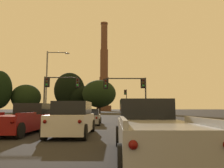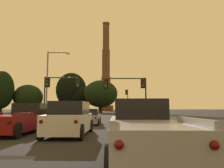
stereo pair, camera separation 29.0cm
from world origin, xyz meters
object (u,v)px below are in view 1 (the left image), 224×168
at_px(suv_center_lane_second, 73,119).
at_px(traffic_light_overhead_right, 131,88).
at_px(traffic_light_overhead_left, 57,87).
at_px(pickup_truck_right_lane_third, 151,130).
at_px(smokestack, 104,76).
at_px(street_lamp, 50,78).
at_px(pickup_truck_left_lane_second, 23,120).
at_px(hatchback_center_lane_front, 90,117).
at_px(traffic_light_far_right, 126,98).
at_px(suv_left_lane_front, 56,115).

xyz_separation_m(suv_center_lane_second, traffic_light_overhead_right, (4.67, 14.13, 3.10)).
bearing_deg(traffic_light_overhead_left, traffic_light_overhead_right, -1.31).
distance_m(pickup_truck_right_lane_third, suv_center_lane_second, 6.37).
bearing_deg(smokestack, traffic_light_overhead_left, -92.14).
distance_m(pickup_truck_right_lane_third, street_lamp, 25.36).
relative_size(pickup_truck_left_lane_second, hatchback_center_lane_front, 1.36).
height_order(suv_center_lane_second, traffic_light_overhead_left, traffic_light_overhead_left).
relative_size(traffic_light_overhead_left, street_lamp, 0.57).
height_order(suv_center_lane_second, traffic_light_far_right, traffic_light_far_right).
bearing_deg(suv_left_lane_front, traffic_light_overhead_right, 45.82).
height_order(traffic_light_far_right, traffic_light_overhead_left, traffic_light_far_right).
height_order(pickup_truck_right_lane_third, traffic_light_overhead_left, traffic_light_overhead_left).
relative_size(pickup_truck_right_lane_third, suv_center_lane_second, 1.12).
height_order(pickup_truck_right_lane_third, traffic_light_far_right, traffic_light_far_right).
height_order(pickup_truck_right_lane_third, street_lamp, street_lamp).
distance_m(hatchback_center_lane_front, traffic_light_overhead_right, 8.22).
distance_m(pickup_truck_left_lane_second, traffic_light_far_right, 41.38).
height_order(pickup_truck_left_lane_second, traffic_light_far_right, traffic_light_far_right).
distance_m(suv_left_lane_front, traffic_light_overhead_left, 8.34).
xyz_separation_m(pickup_truck_right_lane_third, smokestack, (-4.37, 111.78, 18.60)).
relative_size(suv_center_lane_second, traffic_light_overhead_right, 0.92).
bearing_deg(suv_center_lane_second, traffic_light_far_right, 82.92).
xyz_separation_m(suv_left_lane_front, traffic_light_overhead_left, (-1.85, 7.48, 3.17)).
bearing_deg(traffic_light_far_right, pickup_truck_right_lane_third, -93.34).
relative_size(street_lamp, smokestack, 0.19).
height_order(traffic_light_overhead_right, smokestack, smokestack).
xyz_separation_m(traffic_light_overhead_right, smokestack, (-5.68, 92.23, 15.41)).
xyz_separation_m(suv_center_lane_second, traffic_light_far_right, (6.08, 41.33, 3.10)).
distance_m(traffic_light_far_right, smokestack, 67.20).
distance_m(hatchback_center_lane_front, street_lamp, 12.57).
xyz_separation_m(pickup_truck_right_lane_third, traffic_light_far_right, (2.73, 46.75, 3.20)).
distance_m(hatchback_center_lane_front, traffic_light_overhead_left, 8.59).
xyz_separation_m(pickup_truck_left_lane_second, traffic_light_far_right, (9.28, 40.20, 3.20)).
xyz_separation_m(suv_left_lane_front, smokestack, (1.58, 99.51, 18.50)).
height_order(pickup_truck_left_lane_second, traffic_light_overhead_right, traffic_light_overhead_right).
distance_m(pickup_truck_right_lane_third, traffic_light_far_right, 46.94).
height_order(suv_center_lane_second, hatchback_center_lane_front, suv_center_lane_second).
distance_m(pickup_truck_right_lane_third, traffic_light_overhead_right, 19.84).
relative_size(hatchback_center_lane_front, traffic_light_overhead_left, 0.77).
bearing_deg(traffic_light_far_right, suv_center_lane_second, -98.37).
bearing_deg(traffic_light_overhead_left, suv_center_lane_second, -72.77).
relative_size(pickup_truck_right_lane_third, smokestack, 0.11).
distance_m(traffic_light_far_right, street_lamp, 26.80).
relative_size(pickup_truck_left_lane_second, pickup_truck_right_lane_third, 1.00).
xyz_separation_m(hatchback_center_lane_front, traffic_light_overhead_right, (4.39, 6.10, 3.33)).
bearing_deg(street_lamp, pickup_truck_left_lane_second, -79.72).
bearing_deg(pickup_truck_right_lane_third, traffic_light_overhead_left, 112.87).
bearing_deg(traffic_light_overhead_left, suv_left_lane_front, -76.09).
bearing_deg(pickup_truck_left_lane_second, traffic_light_overhead_left, 97.59).
bearing_deg(traffic_light_overhead_left, smokestack, 87.86).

